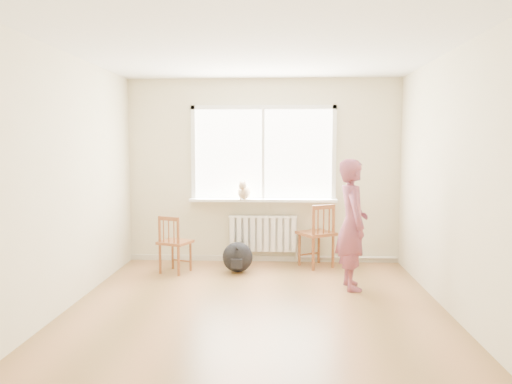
# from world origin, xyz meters

# --- Properties ---
(floor) EXTENTS (4.50, 4.50, 0.00)m
(floor) POSITION_xyz_m (0.00, 0.00, 0.00)
(floor) COLOR #A46E43
(floor) RESTS_ON ground
(ceiling) EXTENTS (4.50, 4.50, 0.00)m
(ceiling) POSITION_xyz_m (0.00, 0.00, 2.70)
(ceiling) COLOR white
(ceiling) RESTS_ON back_wall
(back_wall) EXTENTS (4.00, 0.01, 2.70)m
(back_wall) POSITION_xyz_m (0.00, 2.25, 1.35)
(back_wall) COLOR beige
(back_wall) RESTS_ON ground
(window) EXTENTS (2.12, 0.05, 1.42)m
(window) POSITION_xyz_m (0.00, 2.22, 1.66)
(window) COLOR white
(window) RESTS_ON back_wall
(windowsill) EXTENTS (2.15, 0.22, 0.04)m
(windowsill) POSITION_xyz_m (0.00, 2.14, 0.93)
(windowsill) COLOR white
(windowsill) RESTS_ON back_wall
(radiator) EXTENTS (1.00, 0.12, 0.55)m
(radiator) POSITION_xyz_m (0.00, 2.16, 0.44)
(radiator) COLOR white
(radiator) RESTS_ON back_wall
(heating_pipe) EXTENTS (1.40, 0.04, 0.04)m
(heating_pipe) POSITION_xyz_m (1.25, 2.19, 0.08)
(heating_pipe) COLOR silver
(heating_pipe) RESTS_ON back_wall
(baseboard) EXTENTS (4.00, 0.03, 0.08)m
(baseboard) POSITION_xyz_m (0.00, 2.23, 0.04)
(baseboard) COLOR beige
(baseboard) RESTS_ON ground
(chair_left) EXTENTS (0.50, 0.49, 0.79)m
(chair_left) POSITION_xyz_m (-1.19, 1.48, 0.40)
(chair_left) COLOR #97562B
(chair_left) RESTS_ON floor
(chair_right) EXTENTS (0.61, 0.60, 0.91)m
(chair_right) POSITION_xyz_m (0.79, 1.89, 0.46)
(chair_right) COLOR #97562B
(chair_right) RESTS_ON floor
(person) EXTENTS (0.43, 0.61, 1.57)m
(person) POSITION_xyz_m (1.12, 0.87, 0.78)
(person) COLOR #CC4544
(person) RESTS_ON floor
(cat) EXTENTS (0.21, 0.43, 0.29)m
(cat) POSITION_xyz_m (-0.27, 2.05, 1.07)
(cat) COLOR beige
(cat) RESTS_ON windowsill
(backpack) EXTENTS (0.46, 0.38, 0.41)m
(backpack) POSITION_xyz_m (-0.33, 1.57, 0.21)
(backpack) COLOR black
(backpack) RESTS_ON floor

